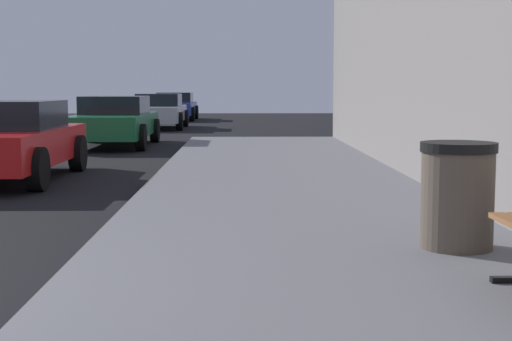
{
  "coord_description": "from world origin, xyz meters",
  "views": [
    {
      "loc": [
        3.33,
        -4.6,
        1.47
      ],
      "look_at": [
        3.44,
        0.84,
        0.88
      ],
      "focal_mm": 52.94,
      "sensor_mm": 36.0,
      "label": 1
    }
  ],
  "objects_px": {
    "car_red": "(3,140)",
    "car_blue": "(175,106)",
    "car_silver": "(159,111)",
    "car_green": "(114,121)",
    "trash_bin": "(457,195)"
  },
  "relations": [
    {
      "from": "car_red",
      "to": "car_blue",
      "type": "relative_size",
      "value": 0.91
    },
    {
      "from": "car_silver",
      "to": "car_blue",
      "type": "distance_m",
      "value": 7.43
    },
    {
      "from": "car_red",
      "to": "car_silver",
      "type": "distance_m",
      "value": 15.68
    },
    {
      "from": "car_red",
      "to": "car_blue",
      "type": "bearing_deg",
      "value": -91.89
    },
    {
      "from": "car_green",
      "to": "car_silver",
      "type": "relative_size",
      "value": 1.06
    },
    {
      "from": "car_blue",
      "to": "car_silver",
      "type": "bearing_deg",
      "value": 90.41
    },
    {
      "from": "car_green",
      "to": "car_silver",
      "type": "height_order",
      "value": "same"
    },
    {
      "from": "trash_bin",
      "to": "car_blue",
      "type": "height_order",
      "value": "car_blue"
    },
    {
      "from": "car_green",
      "to": "trash_bin",
      "type": "bearing_deg",
      "value": 110.88
    },
    {
      "from": "car_red",
      "to": "car_silver",
      "type": "bearing_deg",
      "value": -92.98
    },
    {
      "from": "car_silver",
      "to": "car_blue",
      "type": "xyz_separation_m",
      "value": [
        -0.05,
        7.43,
        0.0
      ]
    },
    {
      "from": "car_green",
      "to": "car_silver",
      "type": "xyz_separation_m",
      "value": [
        0.21,
        8.54,
        -0.0
      ]
    },
    {
      "from": "car_red",
      "to": "car_blue",
      "type": "distance_m",
      "value": 23.1
    },
    {
      "from": "car_silver",
      "to": "car_blue",
      "type": "height_order",
      "value": "same"
    },
    {
      "from": "car_silver",
      "to": "trash_bin",
      "type": "bearing_deg",
      "value": 102.49
    }
  ]
}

